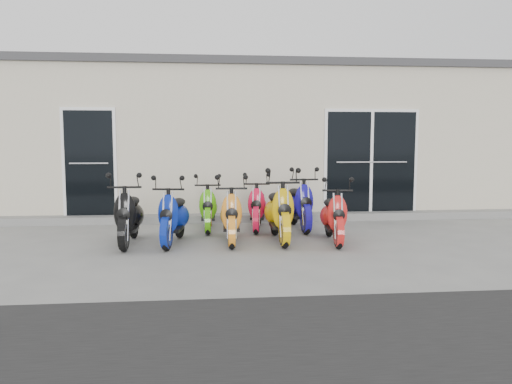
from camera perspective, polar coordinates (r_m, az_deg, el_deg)
ground at (r=8.31m, az=0.41°, el=-5.58°), size 80.00×80.00×0.00m
building at (r=13.33m, az=-1.95°, el=5.68°), size 14.00×6.00×3.20m
roof_cap at (r=13.43m, az=-1.97°, el=12.87°), size 14.20×6.20×0.16m
front_step at (r=10.28m, az=-0.78°, el=-2.93°), size 14.00×0.40×0.15m
door_left at (r=10.54m, az=-18.50°, el=3.46°), size 1.07×0.08×2.22m
door_right at (r=10.84m, az=13.00°, el=3.68°), size 2.02×0.08×2.22m
scooter_front_black at (r=8.18m, az=-14.35°, el=-1.76°), size 0.59×1.60×1.18m
scooter_front_blue at (r=8.08m, az=-9.41°, el=-1.91°), size 0.77×1.60×1.13m
scooter_front_orange_a at (r=8.10m, az=-2.84°, el=-1.82°), size 0.62×1.56×1.14m
scooter_front_orange_b at (r=8.19m, az=2.67°, el=-1.36°), size 0.61×1.68×1.24m
scooter_front_red at (r=8.19m, az=8.88°, el=-1.93°), size 0.68×1.53×1.10m
scooter_back_green at (r=9.24m, az=-5.50°, el=-1.07°), size 0.55×1.46×1.07m
scooter_back_red at (r=9.28m, az=0.16°, el=-0.96°), size 0.74×1.54×1.09m
scooter_back_blue at (r=9.31m, az=4.97°, el=-0.65°), size 0.65×1.63×1.19m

